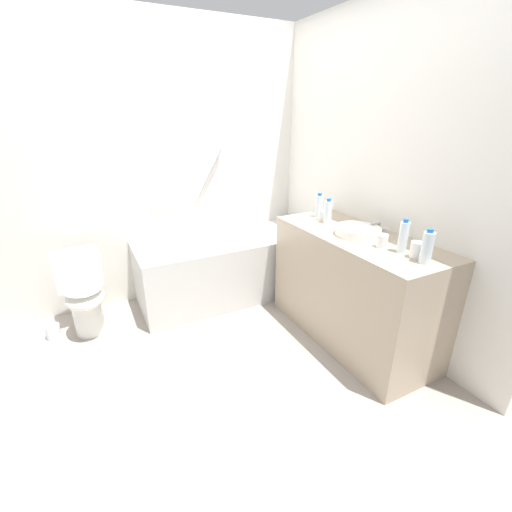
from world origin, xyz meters
TOP-DOWN VIEW (x-y plane):
  - ground_plane at (0.00, 0.00)m, footprint 3.79×3.79m
  - wall_back_tiled at (0.00, 1.20)m, footprint 3.19×0.10m
  - wall_right_mirror at (1.45, 0.00)m, footprint 0.10×2.71m
  - bathtub at (0.49, 0.81)m, footprint 1.65×0.68m
  - toilet at (-0.77, 0.79)m, footprint 0.36×0.51m
  - vanity_counter at (1.11, -0.27)m, footprint 0.58×1.38m
  - sink_basin at (1.10, -0.27)m, footprint 0.33×0.33m
  - sink_faucet at (1.30, -0.27)m, footprint 0.10×0.15m
  - water_bottle_0 at (1.09, 0.07)m, footprint 0.06×0.06m
  - water_bottle_1 at (1.13, 0.25)m, footprint 0.07×0.07m
  - water_bottle_2 at (1.11, -0.66)m, footprint 0.06×0.06m
  - water_bottle_3 at (1.09, -0.84)m, footprint 0.07×0.07m
  - drinking_glass_0 at (1.06, -0.53)m, footprint 0.07×0.07m
  - drinking_glass_1 at (1.11, -0.76)m, footprint 0.07×0.07m
  - drinking_glass_2 at (1.10, 0.16)m, footprint 0.06×0.06m
  - toilet_paper_roll at (-1.04, 0.78)m, footprint 0.11×0.11m

SIDE VIEW (x-z plane):
  - ground_plane at x=0.00m, z-range 0.00..0.00m
  - toilet_paper_roll at x=-1.04m, z-range 0.00..0.12m
  - bathtub at x=0.49m, z-range -0.37..1.01m
  - toilet at x=-0.77m, z-range 0.01..0.69m
  - vanity_counter at x=1.11m, z-range 0.00..0.87m
  - sink_basin at x=1.10m, z-range 0.87..0.93m
  - sink_faucet at x=1.30m, z-range 0.86..0.94m
  - drinking_glass_2 at x=1.10m, z-range 0.87..0.95m
  - drinking_glass_0 at x=1.06m, z-range 0.87..0.96m
  - drinking_glass_1 at x=1.11m, z-range 0.87..0.97m
  - water_bottle_0 at x=1.09m, z-range 0.86..1.06m
  - water_bottle_1 at x=1.13m, z-range 0.86..1.07m
  - water_bottle_3 at x=1.09m, z-range 0.86..1.07m
  - water_bottle_2 at x=1.11m, z-range 0.86..1.08m
  - wall_back_tiled at x=0.00m, z-range 0.00..2.48m
  - wall_right_mirror at x=1.45m, z-range 0.00..2.48m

